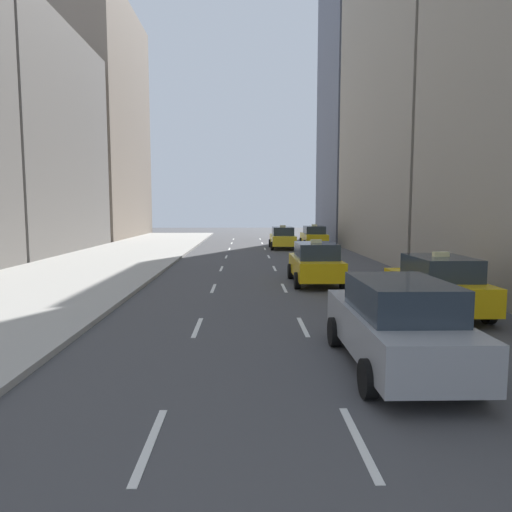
{
  "coord_description": "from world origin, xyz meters",
  "views": [
    {
      "loc": [
        1.08,
        2.18,
        3.11
      ],
      "look_at": [
        1.38,
        15.19,
        1.78
      ],
      "focal_mm": 32.0,
      "sensor_mm": 36.0,
      "label": 1
    }
  ],
  "objects_px": {
    "taxi_fourth": "(283,238)",
    "taxi_third": "(437,284)",
    "taxi_lead": "(314,236)",
    "taxi_second": "(315,263)",
    "sedan_black_near": "(396,323)"
  },
  "relations": [
    {
      "from": "taxi_fourth",
      "to": "taxi_third",
      "type": "bearing_deg",
      "value": -82.93
    },
    {
      "from": "taxi_lead",
      "to": "taxi_second",
      "type": "relative_size",
      "value": 1.0
    },
    {
      "from": "taxi_third",
      "to": "taxi_fourth",
      "type": "relative_size",
      "value": 1.0
    },
    {
      "from": "taxi_third",
      "to": "sedan_black_near",
      "type": "distance_m",
      "value": 5.51
    },
    {
      "from": "taxi_second",
      "to": "taxi_fourth",
      "type": "xyz_separation_m",
      "value": [
        0.0,
        17.01,
        0.0
      ]
    },
    {
      "from": "taxi_lead",
      "to": "taxi_second",
      "type": "bearing_deg",
      "value": -98.34
    },
    {
      "from": "taxi_third",
      "to": "taxi_lead",
      "type": "bearing_deg",
      "value": 90.0
    },
    {
      "from": "sedan_black_near",
      "to": "taxi_second",
      "type": "bearing_deg",
      "value": 90.0
    },
    {
      "from": "taxi_lead",
      "to": "sedan_black_near",
      "type": "height_order",
      "value": "taxi_lead"
    },
    {
      "from": "taxi_third",
      "to": "taxi_fourth",
      "type": "distance_m",
      "value": 22.75
    },
    {
      "from": "taxi_third",
      "to": "taxi_fourth",
      "type": "bearing_deg",
      "value": 97.07
    },
    {
      "from": "taxi_lead",
      "to": "sedan_black_near",
      "type": "bearing_deg",
      "value": -95.44
    },
    {
      "from": "taxi_lead",
      "to": "taxi_fourth",
      "type": "bearing_deg",
      "value": -143.13
    },
    {
      "from": "taxi_third",
      "to": "sedan_black_near",
      "type": "bearing_deg",
      "value": -120.54
    },
    {
      "from": "taxi_lead",
      "to": "taxi_third",
      "type": "distance_m",
      "value": 24.68
    }
  ]
}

